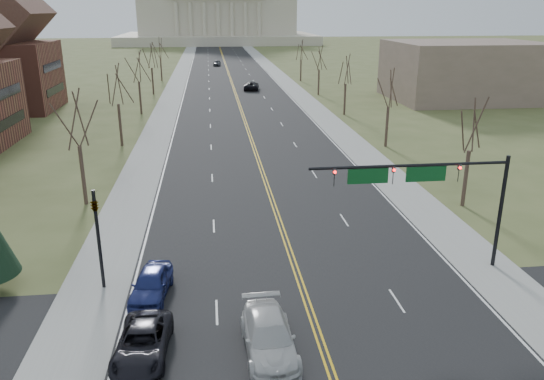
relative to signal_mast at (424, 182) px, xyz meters
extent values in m
cube|color=black|center=(-7.45, 96.50, -5.76)|extent=(20.00, 380.00, 0.01)
cube|color=black|center=(-7.45, -7.50, -5.76)|extent=(120.00, 14.00, 0.01)
cube|color=gray|center=(-19.45, 96.50, -5.75)|extent=(4.00, 380.00, 0.03)
cube|color=gray|center=(4.55, 96.50, -5.75)|extent=(4.00, 380.00, 0.03)
cube|color=gold|center=(-7.45, 96.50, -5.75)|extent=(0.42, 380.00, 0.01)
cube|color=silver|center=(-17.25, 96.50, -5.75)|extent=(0.15, 380.00, 0.01)
cube|color=silver|center=(2.35, 96.50, -5.75)|extent=(0.15, 380.00, 0.01)
cube|color=#BDB79D|center=(-7.45, 236.50, -3.76)|extent=(90.00, 60.00, 4.00)
cube|color=#BDB79D|center=(-7.45, 236.50, 6.24)|extent=(70.00, 40.00, 16.00)
cylinder|color=black|center=(5.05, 0.00, -2.16)|extent=(0.24, 0.24, 7.20)
cylinder|color=black|center=(-0.95, 0.00, 1.04)|extent=(12.00, 0.18, 0.18)
imported|color=black|center=(2.05, 0.00, 0.49)|extent=(0.35, 0.40, 1.10)
sphere|color=#FF0C0C|center=(2.05, -0.15, 0.84)|extent=(0.18, 0.18, 0.18)
imported|color=black|center=(-1.95, 0.00, 0.49)|extent=(0.35, 0.40, 1.10)
sphere|color=#FF0C0C|center=(-1.95, -0.15, 0.84)|extent=(0.18, 0.18, 0.18)
imported|color=black|center=(-5.45, 0.00, 0.49)|extent=(0.35, 0.40, 1.10)
sphere|color=#FF0C0C|center=(-5.45, -0.15, 0.84)|extent=(0.18, 0.18, 0.18)
cube|color=#0C4C1E|center=(0.05, 0.00, 0.49)|extent=(2.40, 0.12, 0.90)
cube|color=#0C4C1E|center=(-3.45, 0.00, 0.49)|extent=(2.40, 0.12, 0.90)
cylinder|color=black|center=(-18.95, 0.00, -2.76)|extent=(0.20, 0.20, 6.00)
imported|color=black|center=(-18.95, 0.00, -0.56)|extent=(0.32, 0.36, 0.99)
cylinder|color=#392B21|center=(8.05, 10.50, -3.42)|extent=(0.32, 0.32, 4.68)
cylinder|color=#392B21|center=(-22.95, 14.50, -3.29)|extent=(0.32, 0.32, 4.95)
cylinder|color=#392B21|center=(8.05, 30.50, -3.42)|extent=(0.32, 0.32, 4.68)
cylinder|color=#392B21|center=(-22.95, 34.50, -3.29)|extent=(0.32, 0.32, 4.95)
cylinder|color=#392B21|center=(8.05, 50.50, -3.42)|extent=(0.32, 0.32, 4.68)
cylinder|color=#392B21|center=(-22.95, 54.50, -3.29)|extent=(0.32, 0.32, 4.95)
cylinder|color=#392B21|center=(8.05, 70.50, -3.42)|extent=(0.32, 0.32, 4.68)
cylinder|color=#392B21|center=(-22.95, 74.50, -3.29)|extent=(0.32, 0.32, 4.95)
cylinder|color=#392B21|center=(8.05, 90.50, -3.42)|extent=(0.32, 0.32, 4.68)
cylinder|color=#392B21|center=(-22.95, 94.50, -3.29)|extent=(0.32, 0.32, 4.95)
cube|color=black|center=(-35.90, 36.50, -2.91)|extent=(0.10, 9.80, 1.20)
cube|color=black|center=(-35.90, 36.50, 0.41)|extent=(0.10, 9.80, 1.20)
cube|color=black|center=(-36.90, 60.50, -2.61)|extent=(0.10, 9.80, 1.20)
cube|color=black|center=(-36.90, 60.50, 1.06)|extent=(0.10, 9.80, 1.20)
cube|color=#6D5B4D|center=(32.55, 62.50, -0.76)|extent=(25.00, 20.00, 10.00)
imported|color=black|center=(-15.92, -6.91, -5.04)|extent=(2.65, 5.25, 1.42)
imported|color=#B7B7B7|center=(-10.05, -7.29, -4.92)|extent=(2.55, 5.82, 1.66)
imported|color=navy|center=(-16.05, -1.41, -4.95)|extent=(2.47, 4.90, 1.60)
imported|color=black|center=(-3.99, 78.44, -4.91)|extent=(3.54, 6.35, 1.68)
imported|color=#4A4B51|center=(-9.97, 126.54, -4.96)|extent=(2.42, 4.81, 1.57)
camera|label=1|loc=(-12.38, -28.42, 9.67)|focal=35.00mm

